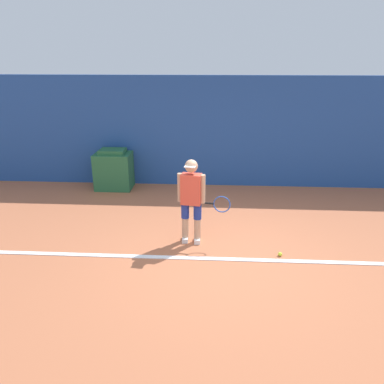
{
  "coord_description": "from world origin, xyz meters",
  "views": [
    {
      "loc": [
        -0.16,
        -5.41,
        3.12
      ],
      "look_at": [
        -0.53,
        0.76,
        0.86
      ],
      "focal_mm": 35.0,
      "sensor_mm": 36.0,
      "label": 1
    }
  ],
  "objects": [
    {
      "name": "ground_plane",
      "position": [
        0.0,
        0.0,
        0.0
      ],
      "size": [
        24.0,
        24.0,
        0.0
      ],
      "primitive_type": "plane",
      "color": "#B76642"
    },
    {
      "name": "back_wall",
      "position": [
        0.0,
        3.73,
        1.35
      ],
      "size": [
        24.0,
        0.1,
        2.7
      ],
      "color": "#234C99",
      "rests_on": "ground_plane"
    },
    {
      "name": "court_baseline",
      "position": [
        0.0,
        -0.05,
        0.01
      ],
      "size": [
        21.6,
        0.1,
        0.01
      ],
      "color": "white",
      "rests_on": "ground_plane"
    },
    {
      "name": "tennis_player",
      "position": [
        -0.52,
        0.56,
        0.83
      ],
      "size": [
        0.91,
        0.31,
        1.5
      ],
      "rotation": [
        0.0,
        0.0,
        -0.15
      ],
      "color": "tan",
      "rests_on": "ground_plane"
    },
    {
      "name": "tennis_ball",
      "position": [
        0.97,
        0.12,
        0.03
      ],
      "size": [
        0.07,
        0.07,
        0.07
      ],
      "color": "#D1E533",
      "rests_on": "ground_plane"
    },
    {
      "name": "covered_chair",
      "position": [
        -2.61,
        3.3,
        0.47
      ],
      "size": [
        0.87,
        0.66,
        0.99
      ],
      "color": "#28663D",
      "rests_on": "ground_plane"
    }
  ]
}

